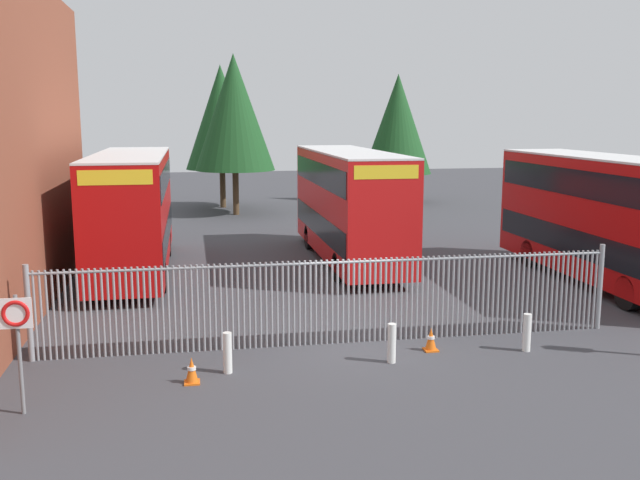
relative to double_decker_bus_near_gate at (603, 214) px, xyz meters
The scene contains 14 objects.
ground_plane 10.81m from the double_decker_bus_near_gate, 162.82° to the left, with size 100.00×100.00×0.00m, color #3D3D42.
palisade_fence 11.56m from the double_decker_bus_near_gate, 154.83° to the right, with size 14.88×0.14×2.35m.
double_decker_bus_near_gate is the anchor object (origin of this frame).
double_decker_bus_behind_fence_left 9.37m from the double_decker_bus_near_gate, 146.15° to the left, with size 2.54×10.81×4.42m.
double_decker_bus_behind_fence_right 16.75m from the double_decker_bus_near_gate, 163.68° to the left, with size 2.54×10.81×4.42m.
bollard_near_left 14.87m from the double_decker_bus_near_gate, 153.71° to the right, with size 0.20×0.20×0.95m, color silver.
bollard_center_front 11.58m from the double_decker_bus_near_gate, 145.12° to the right, with size 0.20×0.20×0.95m, color silver.
bollard_near_right 8.82m from the double_decker_bus_near_gate, 132.73° to the right, with size 0.20×0.20×0.95m, color silver.
traffic_cone_by_gate 10.28m from the double_decker_bus_near_gate, 144.28° to the right, with size 0.34×0.34×0.59m.
traffic_cone_mid_forecourt 15.83m from the double_decker_bus_near_gate, 153.38° to the right, with size 0.34×0.34×0.59m.
speed_limit_sign_post 19.10m from the double_decker_bus_near_gate, 154.85° to the right, with size 0.60×0.14×2.40m.
tree_tall_back 23.12m from the double_decker_bus_near_gate, 119.71° to the left, with size 4.66×4.66×9.30m.
tree_short_side 24.31m from the double_decker_bus_near_gate, 90.57° to the left, with size 4.59×4.59×8.51m.
tree_mid_row 26.50m from the double_decker_bus_near_gate, 116.96° to the left, with size 4.51×4.51×8.90m.
Camera 1 is at (-3.86, -17.16, 5.76)m, focal length 39.90 mm.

